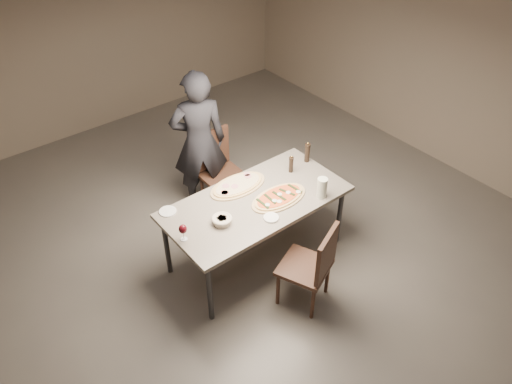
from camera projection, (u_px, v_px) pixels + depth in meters
room at (256, 143)px, 4.38m from camera, size 7.00×7.00×7.00m
dining_table at (256, 205)px, 4.82m from camera, size 1.80×0.90×0.75m
zucchini_pizza at (279, 197)px, 4.79m from camera, size 0.61×0.34×0.05m
ham_pizza at (238, 185)px, 4.94m from camera, size 0.62×0.34×0.04m
bread_basket at (222, 220)px, 4.50m from camera, size 0.19×0.19×0.07m
oil_dish at (271, 218)px, 4.57m from camera, size 0.14×0.14×0.02m
pepper_mill_left at (307, 152)px, 5.23m from camera, size 0.06×0.06×0.24m
pepper_mill_right at (291, 164)px, 5.09m from camera, size 0.05×0.05×0.20m
carafe at (322, 188)px, 4.77m from camera, size 0.10×0.10×0.21m
wine_glass at (183, 230)px, 4.29m from camera, size 0.07×0.07×0.17m
side_plate at (168, 211)px, 4.65m from camera, size 0.16×0.16×0.01m
chair_near at (314, 264)px, 4.46m from camera, size 0.56×0.56×0.90m
chair_far at (219, 166)px, 5.60m from camera, size 0.45×0.45×0.94m
diner at (199, 142)px, 5.44m from camera, size 0.72×0.61×1.67m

